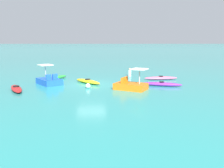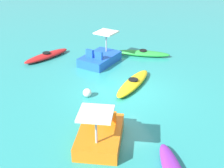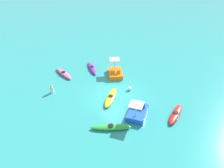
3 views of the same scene
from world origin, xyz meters
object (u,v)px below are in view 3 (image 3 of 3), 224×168
(kayak_yellow, at_px, (111,97))
(buoy_white, at_px, (129,89))
(kayak_pink, at_px, (64,73))
(kayak_red, at_px, (175,114))
(kayak_green, at_px, (111,127))
(pedal_boat_blue, at_px, (137,112))
(pedal_boat_orange, at_px, (115,73))
(kayak_purple, at_px, (92,68))
(person_near_shore, at_px, (52,89))

(kayak_yellow, distance_m, buoy_white, 2.42)
(kayak_pink, bearing_deg, kayak_yellow, 14.49)
(kayak_red, relative_size, kayak_green, 0.99)
(kayak_red, height_order, pedal_boat_blue, pedal_boat_blue)
(kayak_green, bearing_deg, kayak_pink, 177.42)
(kayak_red, height_order, kayak_yellow, same)
(kayak_red, relative_size, pedal_boat_blue, 1.09)
(pedal_boat_orange, bearing_deg, kayak_purple, -151.84)
(person_near_shore, bearing_deg, buoy_white, 59.31)
(kayak_pink, distance_m, kayak_yellow, 7.21)
(kayak_pink, height_order, pedal_boat_orange, pedal_boat_orange)
(kayak_yellow, height_order, kayak_purple, same)
(kayak_purple, distance_m, pedal_boat_blue, 9.69)
(kayak_purple, bearing_deg, pedal_boat_orange, 28.16)
(kayak_red, bearing_deg, buoy_white, -171.14)
(kayak_pink, height_order, pedal_boat_blue, pedal_boat_blue)
(pedal_boat_orange, bearing_deg, person_near_shore, -94.48)
(kayak_yellow, xyz_separation_m, kayak_purple, (-6.31, 1.53, -0.00))
(pedal_boat_orange, bearing_deg, pedal_boat_blue, -19.57)
(kayak_green, bearing_deg, kayak_purple, 158.67)
(kayak_yellow, bearing_deg, pedal_boat_blue, 9.15)
(kayak_pink, height_order, person_near_shore, person_near_shore)
(kayak_red, height_order, kayak_pink, same)
(kayak_pink, distance_m, pedal_boat_orange, 5.87)
(kayak_red, height_order, buoy_white, buoy_white)
(kayak_pink, bearing_deg, pedal_boat_orange, 54.76)
(kayak_pink, distance_m, buoy_white, 7.98)
(kayak_red, distance_m, kayak_purple, 11.62)
(kayak_pink, bearing_deg, kayak_green, -2.58)
(kayak_green, bearing_deg, pedal_boat_orange, 143.13)
(kayak_pink, height_order, kayak_yellow, same)
(person_near_shore, bearing_deg, kayak_green, 14.63)
(pedal_boat_blue, bearing_deg, kayak_red, 55.65)
(kayak_green, relative_size, kayak_purple, 0.91)
(kayak_yellow, height_order, pedal_boat_orange, pedal_boat_orange)
(kayak_pink, bearing_deg, kayak_purple, 78.76)
(kayak_yellow, relative_size, pedal_boat_blue, 1.06)
(pedal_boat_blue, xyz_separation_m, buoy_white, (-3.53, 1.87, -0.14))
(pedal_boat_blue, bearing_deg, person_near_shore, -147.38)
(buoy_white, bearing_deg, kayak_pink, -148.13)
(kayak_green, relative_size, kayak_pink, 0.94)
(kayak_green, relative_size, pedal_boat_blue, 1.10)
(kayak_green, height_order, pedal_boat_blue, pedal_boat_blue)
(kayak_red, xyz_separation_m, pedal_boat_blue, (-1.85, -2.71, 0.17))
(kayak_red, distance_m, buoy_white, 5.45)
(kayak_red, bearing_deg, person_near_shore, -141.22)
(kayak_red, xyz_separation_m, kayak_purple, (-11.49, -1.71, -0.00))
(kayak_purple, bearing_deg, kayak_red, 8.48)
(kayak_green, bearing_deg, buoy_white, 127.82)
(pedal_boat_orange, relative_size, pedal_boat_blue, 1.00)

